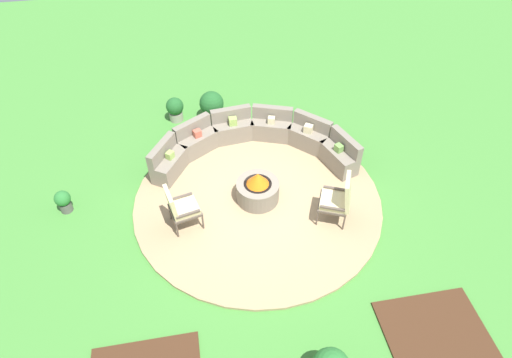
% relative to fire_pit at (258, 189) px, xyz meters
% --- Properties ---
extents(ground_plane, '(24.00, 24.00, 0.00)m').
position_rel_fire_pit_xyz_m(ground_plane, '(0.00, 0.00, -0.34)').
color(ground_plane, '#478C38').
extents(patio_circle, '(5.28, 5.28, 0.06)m').
position_rel_fire_pit_xyz_m(patio_circle, '(0.00, 0.00, -0.31)').
color(patio_circle, tan).
rests_on(patio_circle, ground_plane).
extents(mulch_bed_right, '(1.71, 1.50, 0.04)m').
position_rel_fire_pit_xyz_m(mulch_bed_right, '(2.37, -3.54, -0.32)').
color(mulch_bed_right, '#472B19').
rests_on(mulch_bed_right, ground_plane).
extents(fire_pit, '(0.91, 0.91, 0.73)m').
position_rel_fire_pit_xyz_m(fire_pit, '(0.00, 0.00, 0.00)').
color(fire_pit, gray).
rests_on(fire_pit, patio_circle).
extents(curved_stone_bench, '(4.62, 2.22, 0.81)m').
position_rel_fire_pit_xyz_m(curved_stone_bench, '(0.18, 1.55, 0.04)').
color(curved_stone_bench, gray).
rests_on(curved_stone_bench, patio_circle).
extents(lounge_chair_front_left, '(0.70, 0.67, 1.01)m').
position_rel_fire_pit_xyz_m(lounge_chair_front_left, '(-1.62, -0.45, 0.25)').
color(lounge_chair_front_left, brown).
rests_on(lounge_chair_front_left, patio_circle).
extents(lounge_chair_front_right, '(0.79, 0.80, 1.12)m').
position_rel_fire_pit_xyz_m(lounge_chair_front_right, '(1.49, -0.80, 0.28)').
color(lounge_chair_front_right, brown).
rests_on(lounge_chair_front_right, patio_circle).
extents(potted_plant_1, '(0.45, 0.45, 0.65)m').
position_rel_fire_pit_xyz_m(potted_plant_1, '(-1.58, 3.23, 0.01)').
color(potted_plant_1, '#A89E8E').
rests_on(potted_plant_1, ground_plane).
extents(potted_plant_2, '(0.33, 0.33, 0.52)m').
position_rel_fire_pit_xyz_m(potted_plant_2, '(-4.01, 0.43, -0.05)').
color(potted_plant_2, '#605B56').
rests_on(potted_plant_2, ground_plane).
extents(potted_plant_3, '(0.62, 0.62, 0.78)m').
position_rel_fire_pit_xyz_m(potted_plant_3, '(-0.64, 3.12, 0.07)').
color(potted_plant_3, brown).
rests_on(potted_plant_3, ground_plane).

